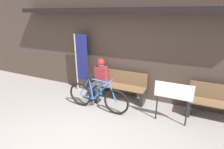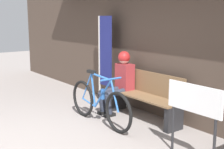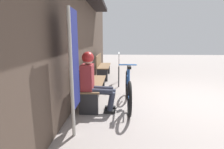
# 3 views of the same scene
# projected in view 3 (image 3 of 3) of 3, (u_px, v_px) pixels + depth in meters

# --- Properties ---
(ground_plane) EXTENTS (24.00, 24.00, 0.00)m
(ground_plane) POSITION_uv_depth(u_px,v_px,m) (193.00, 103.00, 3.94)
(ground_plane) COLOR gray
(storefront_wall) EXTENTS (12.00, 0.56, 3.20)m
(storefront_wall) POSITION_uv_depth(u_px,v_px,m) (74.00, 27.00, 3.71)
(storefront_wall) COLOR #4C3D33
(storefront_wall) RESTS_ON ground_plane
(park_bench_near) EXTENTS (1.57, 0.42, 0.84)m
(park_bench_near) POSITION_uv_depth(u_px,v_px,m) (92.00, 84.00, 3.99)
(park_bench_near) COLOR brown
(park_bench_near) RESTS_ON ground_plane
(bicycle) EXTENTS (1.73, 0.40, 0.90)m
(bicycle) POSITION_uv_depth(u_px,v_px,m) (128.00, 89.00, 3.70)
(bicycle) COLOR black
(bicycle) RESTS_ON ground_plane
(person_seated) EXTENTS (0.34, 0.66, 1.18)m
(person_seated) POSITION_uv_depth(u_px,v_px,m) (93.00, 78.00, 3.37)
(person_seated) COLOR #2D3342
(person_seated) RESTS_ON ground_plane
(park_bench_far) EXTENTS (1.44, 0.42, 0.84)m
(park_bench_far) POSITION_uv_depth(u_px,v_px,m) (103.00, 67.00, 6.52)
(park_bench_far) COLOR brown
(park_bench_far) RESTS_ON ground_plane
(banner_pole) EXTENTS (0.45, 0.05, 1.83)m
(banner_pole) POSITION_uv_depth(u_px,v_px,m) (74.00, 64.00, 2.56)
(banner_pole) COLOR #B7B2A8
(banner_pole) RESTS_ON ground_plane
(signboard) EXTENTS (0.83, 0.04, 0.98)m
(signboard) POSITION_uv_depth(u_px,v_px,m) (119.00, 61.00, 5.42)
(signboard) COLOR #232326
(signboard) RESTS_ON ground_plane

